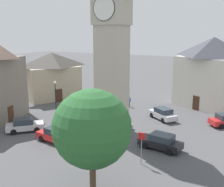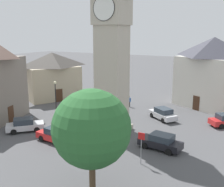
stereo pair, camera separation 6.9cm
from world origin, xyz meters
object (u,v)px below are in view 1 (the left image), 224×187
car_blue_kerb (25,125)px  building_shop_left (212,72)px  lamp_post (55,95)px  building_terrace_right (53,75)px  car_white_side (161,142)px  car_green_alley (163,114)px  clock_tower (112,18)px  road_sign (141,143)px  pedestrian (129,100)px  car_red_corner (56,135)px  tree (92,129)px  car_silver_kerb (104,110)px

car_blue_kerb → building_shop_left: (16.20, 21.28, 4.51)m
lamp_post → building_terrace_right: bearing=132.8°
car_white_side → car_green_alley: bearing=108.1°
car_green_alley → lamp_post: size_ratio=0.82×
clock_tower → car_blue_kerb: (-8.54, -4.95, -11.67)m
car_white_side → clock_tower: bearing=162.4°
road_sign → car_white_side: bearing=83.6°
car_white_side → pedestrian: 15.59m
clock_tower → building_terrace_right: bearing=151.7°
clock_tower → car_blue_kerb: size_ratio=5.12×
car_red_corner → building_shop_left: 24.98m
building_terrace_right → car_blue_kerb: bearing=-60.4°
car_white_side → car_green_alley: same height
lamp_post → car_green_alley: bearing=35.6°
car_green_alley → road_sign: bearing=-78.8°
car_white_side → lamp_post: bearing=175.3°
car_white_side → pedestrian: pedestrian is taller
car_white_side → road_sign: bearing=-96.4°
car_white_side → building_shop_left: (1.13, 18.40, 4.51)m
car_green_alley → pedestrian: (-6.49, 3.43, 0.25)m
clock_tower → car_green_alley: clock_tower is taller
car_red_corner → lamp_post: 6.68m
car_red_corner → tree: (8.37, -5.86, 3.97)m
car_red_corner → road_sign: size_ratio=1.52×
car_white_side → building_terrace_right: bearing=154.5°
building_shop_left → lamp_post: building_shop_left is taller
pedestrian → clock_tower: bearing=-74.3°
car_blue_kerb → car_red_corner: bearing=-7.1°
clock_tower → car_red_corner: (-3.45, -5.59, -11.67)m
car_silver_kerb → building_shop_left: size_ratio=0.38×
car_blue_kerb → lamp_post: (1.19, 4.04, 2.74)m
car_silver_kerb → lamp_post: 7.22m
car_silver_kerb → building_terrace_right: building_terrace_right is taller
car_blue_kerb → lamp_post: bearing=73.6°
car_red_corner → tree: size_ratio=0.57×
car_white_side → car_green_alley: 9.45m
car_green_alley → lamp_post: 13.74m
car_white_side → lamp_post: (-13.87, 1.15, 2.74)m
clock_tower → car_silver_kerb: bearing=129.4°
pedestrian → building_shop_left: 12.86m
car_silver_kerb → pedestrian: pedestrian is taller
car_red_corner → road_sign: 9.62m
car_silver_kerb → car_red_corner: bearing=-87.1°
car_red_corner → lamp_post: bearing=129.9°
car_blue_kerb → pedestrian: size_ratio=2.46×
car_silver_kerb → building_terrace_right: 13.40m
car_red_corner → clock_tower: bearing=58.3°
car_blue_kerb → car_red_corner: 5.13m
pedestrian → lamp_post: bearing=-111.6°
car_green_alley → tree: tree is taller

